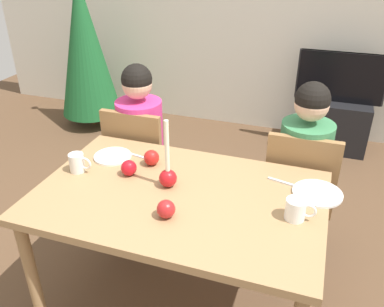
# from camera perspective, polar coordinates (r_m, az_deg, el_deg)

# --- Properties ---
(ground_plane) EXTENTS (7.68, 7.68, 0.00)m
(ground_plane) POSITION_cam_1_polar(r_m,az_deg,el_deg) (2.48, -1.59, -20.13)
(ground_plane) COLOR brown
(back_wall) EXTENTS (6.40, 0.10, 2.60)m
(back_wall) POSITION_cam_1_polar(r_m,az_deg,el_deg) (4.21, 11.32, 20.33)
(back_wall) COLOR beige
(back_wall) RESTS_ON ground
(dining_table) EXTENTS (1.40, 0.90, 0.75)m
(dining_table) POSITION_cam_1_polar(r_m,az_deg,el_deg) (2.03, -1.84, -7.61)
(dining_table) COLOR #99754C
(dining_table) RESTS_ON ground
(chair_left) EXTENTS (0.40, 0.40, 0.90)m
(chair_left) POSITION_cam_1_polar(r_m,az_deg,el_deg) (2.76, -7.33, -1.07)
(chair_left) COLOR olive
(chair_left) RESTS_ON ground
(chair_right) EXTENTS (0.40, 0.40, 0.90)m
(chair_right) POSITION_cam_1_polar(r_m,az_deg,el_deg) (2.53, 14.83, -4.85)
(chair_right) COLOR olive
(chair_right) RESTS_ON ground
(person_left_child) EXTENTS (0.30, 0.30, 1.17)m
(person_left_child) POSITION_cam_1_polar(r_m,az_deg,el_deg) (2.76, -7.12, 0.29)
(person_left_child) COLOR #33384C
(person_left_child) RESTS_ON ground
(person_right_child) EXTENTS (0.30, 0.30, 1.17)m
(person_right_child) POSITION_cam_1_polar(r_m,az_deg,el_deg) (2.53, 15.06, -3.38)
(person_right_child) COLOR #33384C
(person_right_child) RESTS_ON ground
(tv_stand) EXTENTS (0.64, 0.40, 0.48)m
(tv_stand) POSITION_cam_1_polar(r_m,az_deg,el_deg) (4.16, 19.19, 3.91)
(tv_stand) COLOR black
(tv_stand) RESTS_ON ground
(tv) EXTENTS (0.79, 0.05, 0.46)m
(tv) POSITION_cam_1_polar(r_m,az_deg,el_deg) (4.00, 20.26, 10.03)
(tv) COLOR black
(tv) RESTS_ON tv_stand
(christmas_tree) EXTENTS (0.63, 0.63, 1.65)m
(christmas_tree) POSITION_cam_1_polar(r_m,az_deg,el_deg) (4.41, -14.88, 14.37)
(christmas_tree) COLOR brown
(christmas_tree) RESTS_ON ground
(candle_centerpiece) EXTENTS (0.09, 0.09, 0.36)m
(candle_centerpiece) POSITION_cam_1_polar(r_m,az_deg,el_deg) (2.00, -3.42, -2.83)
(candle_centerpiece) COLOR red
(candle_centerpiece) RESTS_ON dining_table
(plate_left) EXTENTS (0.21, 0.21, 0.01)m
(plate_left) POSITION_cam_1_polar(r_m,az_deg,el_deg) (2.33, -11.11, -0.39)
(plate_left) COLOR white
(plate_left) RESTS_ON dining_table
(plate_right) EXTENTS (0.24, 0.24, 0.01)m
(plate_right) POSITION_cam_1_polar(r_m,az_deg,el_deg) (2.07, 17.24, -5.36)
(plate_right) COLOR white
(plate_right) RESTS_ON dining_table
(mug_left) EXTENTS (0.13, 0.08, 0.10)m
(mug_left) POSITION_cam_1_polar(r_m,az_deg,el_deg) (2.22, -15.82, -1.27)
(mug_left) COLOR silver
(mug_left) RESTS_ON dining_table
(mug_right) EXTENTS (0.14, 0.09, 0.10)m
(mug_right) POSITION_cam_1_polar(r_m,az_deg,el_deg) (1.85, 14.47, -7.63)
(mug_right) COLOR white
(mug_right) RESTS_ON dining_table
(fork_left) EXTENTS (0.18, 0.05, 0.01)m
(fork_left) POSITION_cam_1_polar(r_m,az_deg,el_deg) (2.30, -7.03, -0.54)
(fork_left) COLOR silver
(fork_left) RESTS_ON dining_table
(fork_right) EXTENTS (0.18, 0.06, 0.01)m
(fork_right) POSITION_cam_1_polar(r_m,az_deg,el_deg) (2.11, 12.92, -4.04)
(fork_right) COLOR silver
(fork_right) RESTS_ON dining_table
(apple_near_candle) EXTENTS (0.08, 0.08, 0.08)m
(apple_near_candle) POSITION_cam_1_polar(r_m,az_deg,el_deg) (1.81, -3.68, -7.81)
(apple_near_candle) COLOR #AC1D1E
(apple_near_candle) RESTS_ON dining_table
(apple_by_left_plate) EXTENTS (0.09, 0.09, 0.09)m
(apple_by_left_plate) POSITION_cam_1_polar(r_m,az_deg,el_deg) (2.21, -5.73, -0.59)
(apple_by_left_plate) COLOR red
(apple_by_left_plate) RESTS_ON dining_table
(apple_by_right_mug) EXTENTS (0.08, 0.08, 0.08)m
(apple_by_right_mug) POSITION_cam_1_polar(r_m,az_deg,el_deg) (2.13, -8.89, -2.01)
(apple_by_right_mug) COLOR red
(apple_by_right_mug) RESTS_ON dining_table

